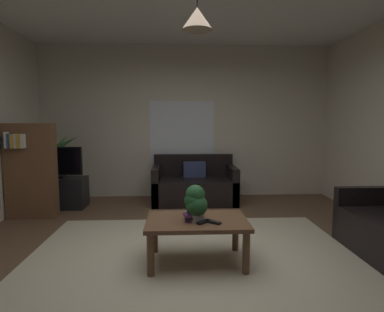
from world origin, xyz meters
The scene contains 17 objects.
floor centered at (0.00, 0.00, -0.01)m, with size 5.36×5.76×0.02m, color brown.
rug centered at (0.00, -0.20, 0.00)m, with size 3.49×3.17×0.01m, color beige.
wall_back centered at (0.00, 2.91, 1.42)m, with size 5.48×0.06×2.83m, color beige.
window_pane centered at (-0.06, 2.88, 1.20)m, with size 1.20×0.01×1.20m, color white.
couch_under_window centered at (0.14, 2.40, 0.28)m, with size 1.45×0.84×0.82m.
coffee_table centered at (0.03, -0.05, 0.38)m, with size 1.01×0.67×0.45m.
book_on_table_0 centered at (-0.03, -0.10, 0.46)m, with size 0.11×0.11×0.03m, color #72387F.
book_on_table_1 centered at (-0.02, -0.12, 0.49)m, with size 0.12×0.10×0.03m, color black.
book_on_table_2 centered at (-0.02, -0.11, 0.52)m, with size 0.16×0.10×0.03m, color #72387F.
remote_on_table_0 centered at (0.18, -0.18, 0.46)m, with size 0.05×0.16×0.02m, color black.
remote_on_table_1 centered at (0.09, -0.16, 0.46)m, with size 0.05×0.16×0.02m, color black.
potted_plant_on_table centered at (0.01, -0.09, 0.63)m, with size 0.23×0.22×0.36m.
tv_stand centered at (-2.13, 2.13, 0.25)m, with size 0.90×0.44×0.50m, color black.
tv centered at (-2.13, 2.11, 0.76)m, with size 0.82×0.16×0.51m.
potted_palm_corner centered at (-2.31, 2.55, 0.53)m, with size 0.87×0.81×1.22m.
bookshelf_corner centered at (-2.32, 1.59, 0.72)m, with size 0.70×0.31×1.40m.
pendant_lamp centered at (0.03, -0.05, 2.39)m, with size 0.29×0.29×0.55m.
Camera 1 is at (-0.17, -3.14, 1.43)m, focal length 29.79 mm.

